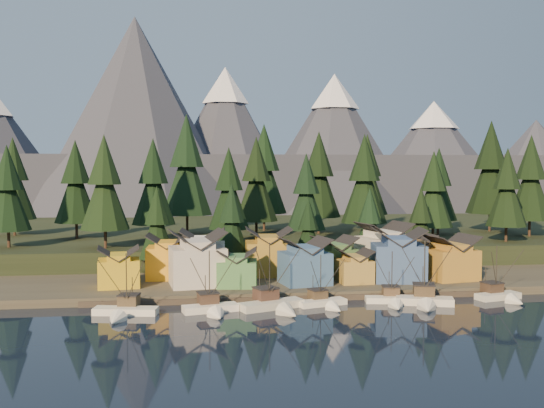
{
  "coord_description": "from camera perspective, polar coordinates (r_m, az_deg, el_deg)",
  "views": [
    {
      "loc": [
        -20.15,
        -91.5,
        23.76
      ],
      "look_at": [
        -4.42,
        30.0,
        16.74
      ],
      "focal_mm": 40.0,
      "sensor_mm": 36.0,
      "label": 1
    }
  ],
  "objects": [
    {
      "name": "tree_hill_5",
      "position": [
        141.83,
        -4.08,
        1.18
      ],
      "size": [
        9.87,
        9.87,
        23.0
      ],
      "color": "#332319",
      "rests_on": "hillside"
    },
    {
      "name": "house_back_3",
      "position": [
        127.22,
        5.89,
        -4.83
      ],
      "size": [
        9.58,
        8.92,
        8.28
      ],
      "rotation": [
        0.0,
        0.0,
        0.23
      ],
      "color": "#48753F",
      "rests_on": "shore_strip"
    },
    {
      "name": "boat_2",
      "position": [
        103.3,
        0.31,
        -8.72
      ],
      "size": [
        12.03,
        12.46,
        12.52
      ],
      "rotation": [
        0.0,
        0.0,
        0.37
      ],
      "color": "beige",
      "rests_on": "ground"
    },
    {
      "name": "tree_hill_17",
      "position": [
        173.58,
        23.16,
        2.01
      ],
      "size": [
        11.56,
        11.56,
        26.92
      ],
      "color": "#332319",
      "rests_on": "hillside"
    },
    {
      "name": "house_back_0",
      "position": [
        125.78,
        -9.78,
        -4.76
      ],
      "size": [
        8.56,
        8.24,
        9.07
      ],
      "rotation": [
        0.0,
        0.0,
        -0.03
      ],
      "color": "gold",
      "rests_on": "shore_strip"
    },
    {
      "name": "tree_hill_6",
      "position": [
        157.37,
        -1.49,
        2.04
      ],
      "size": [
        11.28,
        11.28,
        26.28
      ],
      "color": "#332319",
      "rests_on": "hillside"
    },
    {
      "name": "tree_hill_1",
      "position": [
        162.32,
        -17.98,
        1.73
      ],
      "size": [
        10.86,
        10.86,
        25.3
      ],
      "color": "#332319",
      "rests_on": "hillside"
    },
    {
      "name": "tree_shore_4",
      "position": [
        141.64,
        13.83,
        -1.8
      ],
      "size": [
        7.81,
        7.81,
        18.2
      ],
      "color": "#332319",
      "rests_on": "shore_strip"
    },
    {
      "name": "house_front_0",
      "position": [
        118.87,
        -14.23,
        -5.66
      ],
      "size": [
        8.38,
        8.02,
        7.6
      ],
      "rotation": [
        0.0,
        0.0,
        0.12
      ],
      "color": "gold",
      "rests_on": "shore_strip"
    },
    {
      "name": "tree_hill_12",
      "position": [
        170.9,
        15.4,
        1.54
      ],
      "size": [
        10.16,
        10.16,
        23.66
      ],
      "color": "#332319",
      "rests_on": "hillside"
    },
    {
      "name": "boat_1",
      "position": [
        101.73,
        -5.69,
        -8.97
      ],
      "size": [
        9.82,
        10.34,
        11.35
      ],
      "rotation": [
        0.0,
        0.0,
        0.21
      ],
      "color": "white",
      "rests_on": "ground"
    },
    {
      "name": "tree_shore_1",
      "position": [
        132.28,
        -3.82,
        -1.82
      ],
      "size": [
        8.27,
        8.27,
        19.26
      ],
      "color": "#332319",
      "rests_on": "shore_strip"
    },
    {
      "name": "tree_shore_2",
      "position": [
        134.57,
        3.44,
        -2.51
      ],
      "size": [
        6.84,
        6.84,
        15.93
      ],
      "color": "#332319",
      "rests_on": "shore_strip"
    },
    {
      "name": "tree_hill_0",
      "position": [
        149.57,
        -23.63,
        1.1
      ],
      "size": [
        10.04,
        10.04,
        23.38
      ],
      "color": "#332319",
      "rests_on": "hillside"
    },
    {
      "name": "boat_6",
      "position": [
        118.55,
        20.83,
        -7.43
      ],
      "size": [
        9.17,
        9.71,
        10.96
      ],
      "rotation": [
        0.0,
        0.0,
        0.26
      ],
      "color": "silver",
      "rests_on": "ground"
    },
    {
      "name": "tree_hill_16",
      "position": [
        176.16,
        -23.15,
        1.93
      ],
      "size": [
        11.33,
        11.33,
        26.39
      ],
      "color": "#332319",
      "rests_on": "hillside"
    },
    {
      "name": "tree_hill_3",
      "position": [
        151.87,
        -11.1,
        1.78
      ],
      "size": [
        10.94,
        10.94,
        25.49
      ],
      "color": "#332319",
      "rests_on": "hillside"
    },
    {
      "name": "tree_hill_9",
      "position": [
        152.48,
        8.68,
        2.03
      ],
      "size": [
        11.41,
        11.41,
        26.59
      ],
      "color": "#332319",
      "rests_on": "hillside"
    },
    {
      "name": "house_back_1",
      "position": [
        124.16,
        -6.54,
        -4.61
      ],
      "size": [
        9.36,
        9.46,
        10.04
      ],
      "rotation": [
        0.0,
        0.0,
        -0.05
      ],
      "color": "white",
      "rests_on": "shore_strip"
    },
    {
      "name": "hillside",
      "position": [
        183.8,
        -1.04,
        -3.21
      ],
      "size": [
        420.0,
        100.0,
        6.0
      ],
      "primitive_type": "cube",
      "color": "black",
      "rests_on": "ground"
    },
    {
      "name": "shore_strip",
      "position": [
        135.01,
        1.32,
        -6.53
      ],
      "size": [
        400.0,
        50.0,
        1.5
      ],
      "primitive_type": "cube",
      "color": "#3A362A",
      "rests_on": "ground"
    },
    {
      "name": "boat_4",
      "position": [
        110.04,
        11.34,
        -8.28
      ],
      "size": [
        10.02,
        10.65,
        10.19
      ],
      "rotation": [
        0.0,
        0.0,
        -0.16
      ],
      "color": "white",
      "rests_on": "ground"
    },
    {
      "name": "tree_hill_11",
      "position": [
        153.09,
        14.96,
        1.08
      ],
      "size": [
        9.57,
        9.57,
        22.3
      ],
      "color": "#332319",
      "rests_on": "hillside"
    },
    {
      "name": "boat_5",
      "position": [
        109.69,
        14.22,
        -8.01
      ],
      "size": [
        10.62,
        11.23,
        12.58
      ],
      "rotation": [
        0.0,
        0.0,
        -0.29
      ],
      "color": "silver",
      "rests_on": "ground"
    },
    {
      "name": "mountain_ridge",
      "position": [
        305.52,
        -4.39,
        3.7
      ],
      "size": [
        560.0,
        190.0,
        90.0
      ],
      "color": "#454859",
      "rests_on": "ground"
    },
    {
      "name": "house_front_1",
      "position": [
        117.37,
        -7.04,
        -4.94
      ],
      "size": [
        11.44,
        11.09,
        10.53
      ],
      "rotation": [
        0.0,
        0.0,
        0.14
      ],
      "color": "beige",
      "rests_on": "shore_strip"
    },
    {
      "name": "boat_0",
      "position": [
        102.15,
        -13.81,
        -9.12
      ],
      "size": [
        11.04,
        11.72,
        11.09
      ],
      "rotation": [
        0.0,
        0.0,
        -0.17
      ],
      "color": "white",
      "rests_on": "ground"
    },
    {
      "name": "tree_hill_2",
      "position": [
        140.96,
        -15.48,
        1.64
      ],
      "size": [
        11.01,
        11.01,
        25.65
      ],
      "color": "#332319",
      "rests_on": "hillside"
    },
    {
      "name": "house_front_4",
      "position": [
        120.86,
        7.76,
        -5.73
      ],
      "size": [
        6.7,
        7.17,
        6.46
      ],
      "rotation": [
        0.0,
        0.0,
        0.06
      ],
      "color": "#A7873B",
      "rests_on": "shore_strip"
    },
    {
      "name": "ground",
      "position": [
        96.66,
        4.98,
        -10.96
      ],
      "size": [
        500.0,
        500.0,
        0.0
      ],
      "primitive_type": "plane",
      "color": "black",
      "rests_on": "ground"
    },
    {
      "name": "tree_hill_4",
      "position": [
        166.51,
        -8.03,
        3.31
      ],
      "size": [
        14.07,
        14.07,
        32.78
      ],
      "color": "#332319",
      "rests_on": "hillside"
    },
    {
      "name": "house_back_5",
      "position": [
        135.4,
        13.37,
        -4.44
      ],
      "size": [
        7.77,
        7.85,
        8.16
      ],
      "rotation": [
        0.0,
        0.0,
        0.07
      ],
      "color": "olive",
      "rests_on": "shore_strip"
    },
    {
      "name": "house_back_2",
      "position": [
        127.59,
        -0.33,
        -4.38
      ],
      "size": [
        9.73,
        8.99,
        9.99
      ],
      "rotation": [
        0.0,
        0.0,
        -0.04
      ],
      "color": "olive",
      "rests_on": "shore_strip"
    },
    {
      "name": "tree_hill_8",
      "position": [
        167.05,
        4.42,
        2.47
      ],
      "size": [
        12.11,
        12.11,
        28.22
      ],
      "color": "#332319",
      "rests_on": "hillside"
    },
    {
      "name": "house_front_5",
      "position": [
        123.75,
        11.8,
        -4.57
      ],
      "size": [
        11.23,
        10.48,
        10.46
      ],
      "rotation": [
        0.0,
        0.0,
        -0.15
      ],
      "color": "#375383",
      "rests_on": "shore_strip"
    },
    {
      "name": "boat_3",
      "position": [
        106.34,
        5.01,
        -8.64
      ],
      "size": [
        9.33,
        9.7,
        9.84
      ],
      "rotation": [
        0.0,
        0.0,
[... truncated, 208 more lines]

